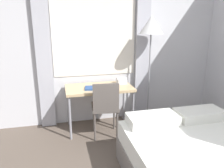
% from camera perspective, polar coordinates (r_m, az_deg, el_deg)
% --- Properties ---
extents(wall_back_with_window, '(5.25, 0.13, 2.70)m').
position_cam_1_polar(wall_back_with_window, '(3.79, -3.32, 9.99)').
color(wall_back_with_window, silver).
rests_on(wall_back_with_window, ground_plane).
extents(desk, '(1.07, 0.60, 0.73)m').
position_cam_1_polar(desk, '(3.55, -3.37, -1.73)').
color(desk, tan).
rests_on(desk, ground_plane).
extents(desk_chair, '(0.44, 0.44, 0.90)m').
position_cam_1_polar(desk_chair, '(3.32, -1.78, -5.55)').
color(desk_chair, '#59514C').
rests_on(desk_chair, ground_plane).
extents(standing_lamp, '(0.40, 0.40, 1.84)m').
position_cam_1_polar(standing_lamp, '(3.68, 10.19, 13.24)').
color(standing_lamp, '#4C4C51').
rests_on(standing_lamp, ground_plane).
extents(telephone, '(0.18, 0.16, 0.10)m').
position_cam_1_polar(telephone, '(3.71, 2.56, 0.83)').
color(telephone, silver).
rests_on(telephone, desk).
extents(book, '(0.33, 0.25, 0.02)m').
position_cam_1_polar(book, '(3.44, -4.60, -1.00)').
color(book, navy).
rests_on(book, desk).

